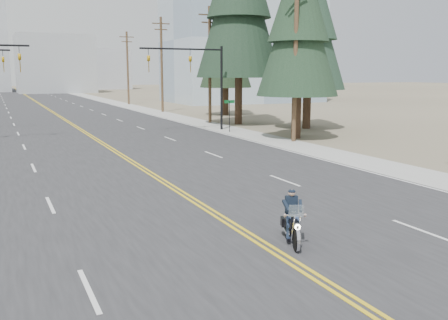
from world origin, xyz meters
TOP-DOWN VIEW (x-y plane):
  - road at (0.00, 70.00)m, footprint 20.00×200.00m
  - sidewalk_right at (11.50, 70.00)m, footprint 3.00×200.00m
  - traffic_mast_right at (8.98, 32.00)m, footprint 7.10×0.26m
  - street_sign at (10.80, 30.00)m, footprint 0.90×0.06m
  - utility_pole_b at (12.50, 23.00)m, footprint 2.20×0.30m
  - utility_pole_c at (12.50, 38.00)m, footprint 2.20×0.30m
  - utility_pole_d at (12.50, 53.00)m, footprint 2.20×0.30m
  - utility_pole_e at (12.50, 70.00)m, footprint 2.20×0.30m
  - glass_building at (32.00, 70.00)m, footprint 24.00×16.00m
  - haze_bldg_b at (8.00, 125.00)m, footprint 18.00×14.00m
  - haze_bldg_c at (40.00, 110.00)m, footprint 16.00×12.00m
  - haze_bldg_e at (25.00, 150.00)m, footprint 14.00×14.00m
  - motorcyclist at (0.84, 4.84)m, footprint 1.52×2.10m
  - conifer_near at (13.68, 24.53)m, footprint 5.94×5.94m
  - conifer_mid at (18.19, 29.84)m, footprint 6.39×6.39m
  - conifer_far at (17.77, 45.71)m, footprint 5.92×5.92m

SIDE VIEW (x-z plane):
  - road at x=0.00m, z-range 0.00..0.01m
  - sidewalk_right at x=11.50m, z-range 0.00..0.01m
  - motorcyclist at x=0.84m, z-range 0.00..1.51m
  - street_sign at x=10.80m, z-range 0.49..3.12m
  - traffic_mast_right at x=8.98m, z-range 1.44..8.44m
  - utility_pole_c at x=12.50m, z-range 0.23..11.23m
  - utility_pole_e at x=12.50m, z-range 0.23..11.23m
  - utility_pole_b at x=12.50m, z-range 0.23..11.73m
  - utility_pole_d at x=12.50m, z-range 0.23..11.73m
  - haze_bldg_e at x=25.00m, z-range 0.00..12.00m
  - haze_bldg_b at x=8.00m, z-range 0.00..14.00m
  - haze_bldg_c at x=40.00m, z-range 0.00..18.00m
  - conifer_near at x=13.68m, z-range 1.17..16.89m
  - conifer_far at x=17.77m, z-range 1.17..17.04m
  - conifer_mid at x=18.19m, z-range 1.26..18.29m
  - glass_building at x=32.00m, z-range 0.00..20.00m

